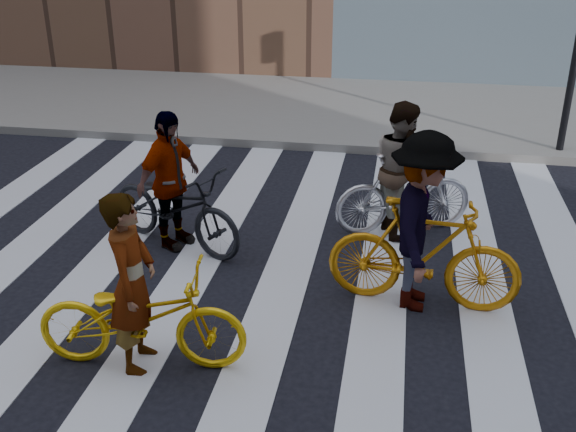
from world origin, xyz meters
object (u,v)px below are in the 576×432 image
(bike_dark_rear, at_px, (175,207))
(rider_mid, at_px, (402,169))
(bike_yellow_right, at_px, (424,254))
(rider_right, at_px, (422,223))
(bike_yellow_left, at_px, (141,317))
(rider_rear, at_px, (169,181))
(rider_left, at_px, (132,283))
(bike_silver_mid, at_px, (404,193))

(bike_dark_rear, height_order, rider_mid, rider_mid)
(bike_yellow_right, bearing_deg, rider_right, 94.65)
(bike_yellow_left, relative_size, rider_rear, 1.11)
(rider_left, distance_m, rider_mid, 3.99)
(bike_yellow_right, relative_size, rider_rear, 1.15)
(bike_yellow_right, xyz_separation_m, rider_rear, (-3.03, 0.88, 0.26))
(bike_silver_mid, bearing_deg, rider_left, 123.70)
(rider_left, bearing_deg, rider_mid, -40.45)
(rider_left, relative_size, rider_right, 0.90)
(bike_yellow_right, height_order, rider_right, rider_right)
(bike_silver_mid, distance_m, rider_rear, 2.96)
(bike_yellow_left, bearing_deg, bike_yellow_right, -64.87)
(bike_dark_rear, height_order, rider_left, rider_left)
(bike_silver_mid, xyz_separation_m, rider_mid, (-0.05, 0.00, 0.32))
(bike_yellow_left, xyz_separation_m, bike_silver_mid, (2.28, 3.27, 0.04))
(bike_yellow_left, height_order, rider_right, rider_right)
(bike_yellow_left, height_order, bike_silver_mid, bike_silver_mid)
(bike_yellow_left, xyz_separation_m, rider_right, (2.46, 1.49, 0.45))
(bike_yellow_right, relative_size, rider_right, 1.05)
(bike_dark_rear, bearing_deg, bike_yellow_right, -82.62)
(bike_yellow_right, bearing_deg, bike_dark_rear, 78.20)
(bike_yellow_left, distance_m, bike_yellow_right, 2.92)
(bike_silver_mid, height_order, rider_left, rider_left)
(bike_yellow_left, distance_m, bike_dark_rear, 2.42)
(rider_mid, distance_m, rider_rear, 2.90)
(rider_left, distance_m, rider_rear, 2.42)
(bike_dark_rear, height_order, rider_right, rider_right)
(bike_dark_rear, bearing_deg, bike_silver_mid, -48.10)
(rider_rear, bearing_deg, rider_left, -144.82)
(rider_rear, bearing_deg, rider_right, -82.62)
(bike_yellow_right, bearing_deg, rider_left, 124.86)
(rider_mid, xyz_separation_m, rider_right, (0.23, -1.78, 0.09))
(bike_silver_mid, height_order, rider_right, rider_right)
(bike_silver_mid, bearing_deg, rider_rear, 86.92)
(bike_silver_mid, xyz_separation_m, bike_yellow_right, (0.23, -1.78, 0.06))
(bike_yellow_left, bearing_deg, bike_silver_mid, -40.45)
(bike_dark_rear, xyz_separation_m, rider_left, (0.43, -2.37, 0.33))
(bike_yellow_left, bearing_deg, rider_mid, -39.86)
(rider_mid, relative_size, rider_right, 0.91)
(bike_dark_rear, bearing_deg, rider_right, -82.89)
(bike_yellow_left, distance_m, rider_right, 2.91)
(rider_right, bearing_deg, bike_dark_rear, 77.93)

